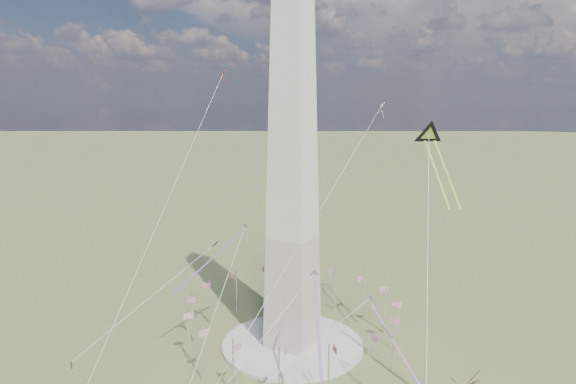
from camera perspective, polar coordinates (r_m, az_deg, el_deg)
The scene contains 13 objects.
ground at distance 136.77m, azimuth 0.50°, elevation -16.71°, with size 2000.00×2000.00×0.00m, color brown.
plaza at distance 136.59m, azimuth 0.50°, elevation -16.56°, with size 36.00×36.00×0.80m, color beige.
washington_monument at distance 122.67m, azimuth 0.54°, elevation 3.67°, with size 15.56×15.56×100.00m.
flagpole_ring at distance 133.63m, azimuth 0.51°, elevation -13.93°, with size 54.40×54.40×13.00m.
tree_near at distance 106.45m, azimuth 18.76°, elevation -19.50°, with size 8.15×8.15×14.26m.
person_west at distance 136.40m, azimuth -22.92°, elevation -17.27°, with size 0.80×0.62×1.65m, color gray.
kite_delta_black at distance 126.05m, azimuth 15.53°, elevation 5.73°, with size 15.52×20.55×17.58m.
kite_diamond_purple at distance 145.04m, azimuth -8.07°, elevation -6.09°, with size 1.57×2.66×8.40m.
kite_streamer_left at distance 103.53m, azimuth 3.24°, elevation -13.29°, with size 13.26×21.40×16.45m.
kite_streamer_mid at distance 126.82m, azimuth -7.49°, elevation -6.38°, with size 9.49×19.37×14.18m.
kite_streamer_right at distance 124.78m, azimuth 11.19°, elevation -15.10°, with size 20.55×15.16×16.62m.
kite_small_red at distance 171.97m, azimuth -7.20°, elevation 12.85°, with size 1.31×1.66×4.31m.
kite_small_white at distance 163.39m, azimuth 10.41°, elevation 9.35°, with size 1.54×2.26×4.76m.
Camera 1 is at (58.05, -107.12, 62.14)m, focal length 32.00 mm.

